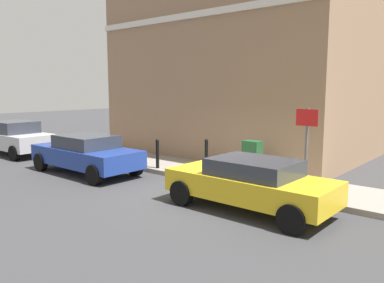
% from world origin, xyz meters
% --- Properties ---
extents(ground, '(80.00, 80.00, 0.00)m').
position_xyz_m(ground, '(0.00, 0.00, 0.00)').
color(ground, '#38383A').
extents(sidewalk, '(2.29, 30.00, 0.15)m').
position_xyz_m(sidewalk, '(2.06, 6.00, 0.07)').
color(sidewalk, gray).
rests_on(sidewalk, ground).
extents(corner_building, '(7.30, 10.45, 8.24)m').
position_xyz_m(corner_building, '(6.80, 3.22, 4.12)').
color(corner_building, '#937256').
rests_on(corner_building, ground).
extents(car_yellow, '(1.83, 4.15, 1.28)m').
position_xyz_m(car_yellow, '(-0.40, -1.65, 0.69)').
color(car_yellow, gold).
rests_on(car_yellow, ground).
extents(car_blue, '(1.87, 4.33, 1.35)m').
position_xyz_m(car_blue, '(-0.57, 4.90, 0.71)').
color(car_blue, navy).
rests_on(car_blue, ground).
extents(car_silver, '(1.96, 4.30, 1.50)m').
position_xyz_m(car_silver, '(-0.35, 10.73, 0.77)').
color(car_silver, '#B7B7BC').
rests_on(car_silver, ground).
extents(utility_cabinet, '(0.46, 0.61, 1.15)m').
position_xyz_m(utility_cabinet, '(2.25, -0.07, 0.68)').
color(utility_cabinet, '#1E4C28').
rests_on(utility_cabinet, sidewalk).
extents(bollard_near_cabinet, '(0.14, 0.14, 1.04)m').
position_xyz_m(bollard_near_cabinet, '(2.35, 1.87, 0.70)').
color(bollard_near_cabinet, black).
rests_on(bollard_near_cabinet, sidewalk).
extents(bollard_far_kerb, '(0.14, 0.14, 1.04)m').
position_xyz_m(bollard_far_kerb, '(1.16, 3.13, 0.70)').
color(bollard_far_kerb, black).
rests_on(bollard_far_kerb, sidewalk).
extents(street_sign, '(0.08, 0.60, 2.30)m').
position_xyz_m(street_sign, '(1.34, -2.27, 1.66)').
color(street_sign, '#59595B').
rests_on(street_sign, sidewalk).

